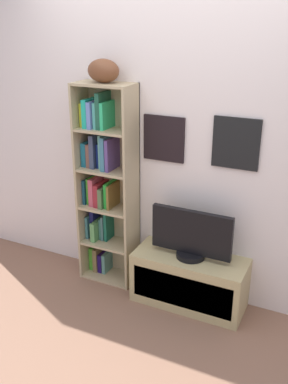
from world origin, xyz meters
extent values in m
cube|color=#815B47|center=(0.00, 0.00, -0.02)|extent=(5.20, 5.20, 0.04)
cube|color=silver|center=(0.00, 1.13, 1.23)|extent=(4.80, 0.06, 2.45)
cube|color=black|center=(-0.08, 1.09, 1.28)|extent=(0.33, 0.02, 0.35)
cube|color=#C5B698|center=(-0.08, 1.09, 1.28)|extent=(0.28, 0.01, 0.30)
cube|color=black|center=(0.48, 1.09, 1.31)|extent=(0.34, 0.02, 0.37)
cube|color=gray|center=(0.48, 1.09, 1.31)|extent=(0.29, 0.01, 0.32)
cube|color=tan|center=(-0.75, 0.97, 0.84)|extent=(0.02, 0.26, 1.68)
cube|color=tan|center=(-0.30, 0.97, 0.84)|extent=(0.02, 0.26, 1.68)
cube|color=tan|center=(-0.52, 1.10, 0.84)|extent=(0.47, 0.01, 1.68)
cube|color=tan|center=(-0.52, 0.97, 0.01)|extent=(0.43, 0.25, 0.02)
cube|color=tan|center=(-0.52, 0.97, 0.34)|extent=(0.43, 0.25, 0.02)
cube|color=tan|center=(-0.52, 0.97, 0.67)|extent=(0.43, 0.25, 0.02)
cube|color=tan|center=(-0.52, 0.97, 0.99)|extent=(0.43, 0.25, 0.02)
cube|color=tan|center=(-0.52, 0.97, 1.32)|extent=(0.43, 0.25, 0.02)
cube|color=tan|center=(-0.52, 0.97, 1.67)|extent=(0.43, 0.25, 0.02)
cube|color=green|center=(-0.71, 1.02, 0.13)|extent=(0.04, 0.13, 0.21)
cube|color=olive|center=(-0.66, 1.01, 0.13)|extent=(0.04, 0.15, 0.22)
cube|color=#1B0E51|center=(-0.62, 1.02, 0.11)|extent=(0.04, 0.14, 0.17)
cube|color=slate|center=(-0.58, 1.02, 0.11)|extent=(0.03, 0.14, 0.18)
cube|color=teal|center=(-0.72, 1.01, 0.45)|extent=(0.03, 0.16, 0.20)
cube|color=#151852|center=(-0.68, 1.02, 0.49)|extent=(0.04, 0.14, 0.27)
cube|color=#518F50|center=(-0.64, 0.99, 0.43)|extent=(0.04, 0.20, 0.17)
cube|color=#3C756E|center=(-0.60, 1.02, 0.44)|extent=(0.02, 0.13, 0.19)
cube|color=#476F73|center=(-0.58, 1.02, 0.46)|extent=(0.02, 0.14, 0.22)
cube|color=#155945|center=(-0.55, 1.02, 0.49)|extent=(0.03, 0.14, 0.27)
cube|color=navy|center=(-0.72, 1.00, 0.78)|extent=(0.03, 0.18, 0.21)
cube|color=green|center=(-0.68, 1.01, 0.79)|extent=(0.03, 0.16, 0.22)
cube|color=#B94A5D|center=(-0.64, 0.99, 0.79)|extent=(0.04, 0.19, 0.23)
cube|color=maroon|center=(-0.59, 0.99, 0.77)|extent=(0.04, 0.20, 0.19)
cube|color=#49673F|center=(-0.55, 0.99, 0.76)|extent=(0.04, 0.20, 0.17)
cube|color=green|center=(-0.51, 1.00, 0.78)|extent=(0.03, 0.18, 0.21)
cube|color=brown|center=(-0.48, 0.99, 0.78)|extent=(0.02, 0.19, 0.20)
cube|color=#19627C|center=(-0.71, 1.01, 1.10)|extent=(0.04, 0.17, 0.20)
cube|color=brown|center=(-0.66, 1.00, 1.10)|extent=(0.03, 0.17, 0.19)
cube|color=#36415C|center=(-0.62, 1.00, 1.14)|extent=(0.04, 0.18, 0.27)
cube|color=navy|center=(-0.59, 1.02, 1.10)|extent=(0.03, 0.15, 0.20)
cube|color=#5AA090|center=(-0.55, 1.01, 1.14)|extent=(0.02, 0.17, 0.28)
cube|color=teal|center=(-0.51, 0.99, 1.14)|extent=(0.04, 0.20, 0.27)
cube|color=#543E7D|center=(-0.47, 0.99, 1.13)|extent=(0.03, 0.20, 0.26)
cube|color=gold|center=(-0.71, 1.01, 1.42)|extent=(0.04, 0.16, 0.18)
cube|color=#1EB195|center=(-0.66, 0.99, 1.44)|extent=(0.04, 0.20, 0.22)
cube|color=#627CC4|center=(-0.62, 0.99, 1.44)|extent=(0.03, 0.21, 0.21)
cube|color=#49AB9D|center=(-0.58, 1.00, 1.43)|extent=(0.03, 0.18, 0.20)
cube|color=#1C513D|center=(-0.55, 1.00, 1.47)|extent=(0.04, 0.19, 0.28)
cube|color=#2AB973|center=(-0.51, 0.99, 1.44)|extent=(0.03, 0.19, 0.21)
ellipsoid|color=brown|center=(-0.52, 0.97, 1.77)|extent=(0.28, 0.20, 0.17)
cube|color=tan|center=(0.24, 0.92, 0.21)|extent=(0.88, 0.37, 0.42)
cube|color=olive|center=(0.24, 0.74, 0.21)|extent=(0.79, 0.01, 0.27)
cylinder|color=black|center=(0.24, 0.92, 0.44)|extent=(0.22, 0.22, 0.04)
cube|color=black|center=(0.24, 0.92, 0.63)|extent=(0.63, 0.04, 0.35)
cube|color=#B4C7F9|center=(0.24, 0.90, 0.63)|extent=(0.59, 0.01, 0.31)
camera|label=1|loc=(1.19, -1.88, 2.13)|focal=40.81mm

